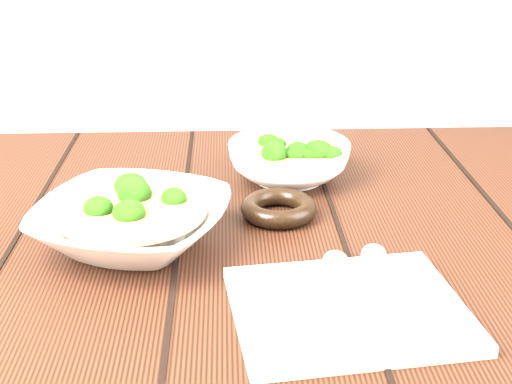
{
  "coord_description": "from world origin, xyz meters",
  "views": [
    {
      "loc": [
        0.04,
        -0.8,
        1.15
      ],
      "look_at": [
        0.08,
        0.01,
        0.8
      ],
      "focal_mm": 50.0,
      "sensor_mm": 36.0,
      "label": 1
    }
  ],
  "objects_px": {
    "napkin": "(348,309)",
    "soup_bowl_back": "(289,160)",
    "table": "(199,313)",
    "trivet": "(279,208)",
    "soup_bowl_front": "(132,222)"
  },
  "relations": [
    {
      "from": "napkin",
      "to": "soup_bowl_front",
      "type": "bearing_deg",
      "value": 138.05
    },
    {
      "from": "soup_bowl_back",
      "to": "trivet",
      "type": "relative_size",
      "value": 2.09
    },
    {
      "from": "trivet",
      "to": "soup_bowl_back",
      "type": "bearing_deg",
      "value": 79.34
    },
    {
      "from": "soup_bowl_front",
      "to": "napkin",
      "type": "xyz_separation_m",
      "value": [
        0.23,
        -0.16,
        -0.02
      ]
    },
    {
      "from": "soup_bowl_front",
      "to": "napkin",
      "type": "height_order",
      "value": "soup_bowl_front"
    },
    {
      "from": "table",
      "to": "trivet",
      "type": "xyz_separation_m",
      "value": [
        0.11,
        0.04,
        0.13
      ]
    },
    {
      "from": "napkin",
      "to": "soup_bowl_back",
      "type": "bearing_deg",
      "value": 87.51
    },
    {
      "from": "table",
      "to": "napkin",
      "type": "bearing_deg",
      "value": -50.85
    },
    {
      "from": "soup_bowl_front",
      "to": "soup_bowl_back",
      "type": "xyz_separation_m",
      "value": [
        0.2,
        0.2,
        0.0
      ]
    },
    {
      "from": "soup_bowl_front",
      "to": "trivet",
      "type": "xyz_separation_m",
      "value": [
        0.18,
        0.07,
        -0.02
      ]
    },
    {
      "from": "soup_bowl_front",
      "to": "trivet",
      "type": "height_order",
      "value": "soup_bowl_front"
    },
    {
      "from": "soup_bowl_front",
      "to": "napkin",
      "type": "relative_size",
      "value": 1.22
    },
    {
      "from": "table",
      "to": "soup_bowl_back",
      "type": "bearing_deg",
      "value": 52.3
    },
    {
      "from": "table",
      "to": "napkin",
      "type": "xyz_separation_m",
      "value": [
        0.16,
        -0.2,
        0.13
      ]
    },
    {
      "from": "trivet",
      "to": "soup_bowl_front",
      "type": "bearing_deg",
      "value": -158.21
    }
  ]
}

